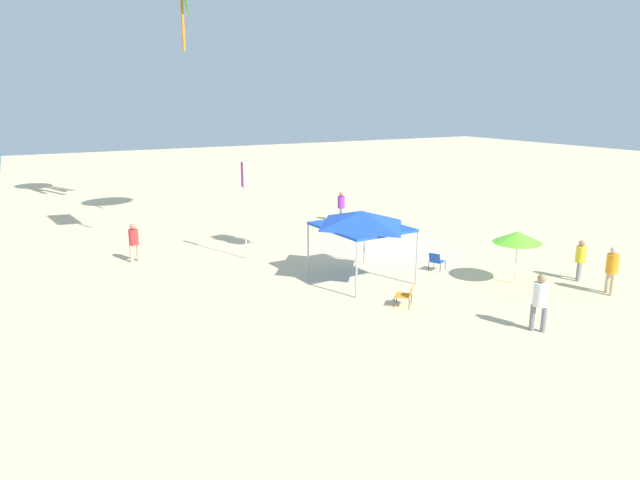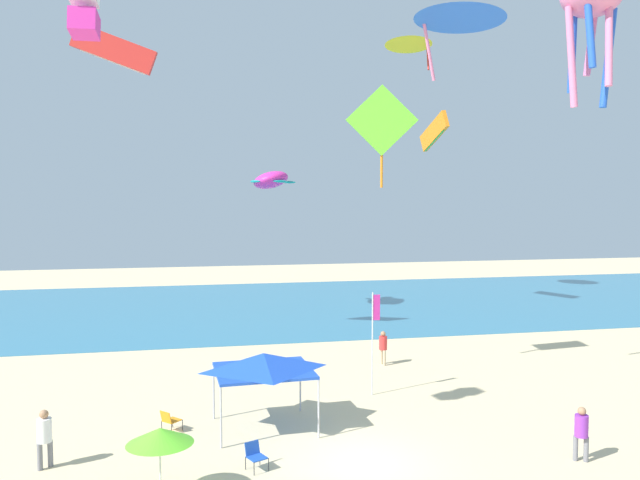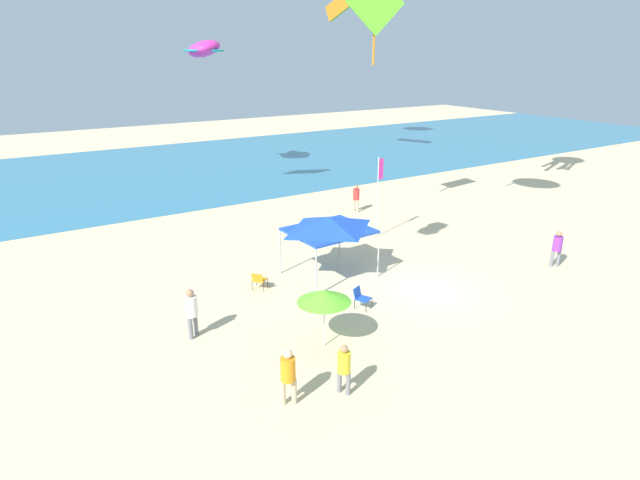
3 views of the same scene
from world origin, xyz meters
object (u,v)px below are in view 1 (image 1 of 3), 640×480
banner_flag (244,201)px  person_by_tent (134,240)px  beach_umbrella (517,237)px  person_beachcomber (581,257)px  canopy_tent (361,220)px  person_watching_sky (341,204)px  person_kite_handler (540,298)px  folding_chair_left_of_tent (406,294)px  person_far_stroller (612,267)px  folding_chair_right_of_tent (436,260)px

banner_flag → person_by_tent: banner_flag is taller
beach_umbrella → banner_flag: (8.41, 7.90, 0.77)m
person_beachcomber → canopy_tent: bearing=-58.8°
person_watching_sky → person_kite_handler: bearing=18.5°
beach_umbrella → person_watching_sky: bearing=0.6°
beach_umbrella → folding_chair_left_of_tent: size_ratio=2.61×
canopy_tent → person_watching_sky: canopy_tent is taller
canopy_tent → person_watching_sky: bearing=-26.5°
person_watching_sky → person_beachcomber: person_watching_sky is taller
beach_umbrella → person_watching_sky: 13.09m
beach_umbrella → person_far_stroller: size_ratio=1.18×
folding_chair_right_of_tent → person_watching_sky: (10.31, -1.48, 0.57)m
person_watching_sky → person_by_tent: size_ratio=1.02×
canopy_tent → folding_chair_right_of_tent: bearing=-100.7°
person_far_stroller → person_watching_sky: bearing=34.5°
person_watching_sky → person_kite_handler: size_ratio=0.95×
folding_chair_right_of_tent → canopy_tent: bearing=53.9°
folding_chair_left_of_tent → person_beachcomber: size_ratio=0.50×
beach_umbrella → person_kite_handler: 4.76m
beach_umbrella → folding_chair_right_of_tent: size_ratio=2.61×
person_beachcomber → folding_chair_right_of_tent: bearing=-70.3°
person_far_stroller → person_kite_handler: person_kite_handler is taller
folding_chair_left_of_tent → canopy_tent: bearing=-138.8°
beach_umbrella → person_kite_handler: beach_umbrella is taller
folding_chair_left_of_tent → person_kite_handler: (-3.67, -2.31, 0.62)m
canopy_tent → beach_umbrella: bearing=-124.4°
person_far_stroller → person_beachcomber: bearing=11.7°
canopy_tent → person_far_stroller: size_ratio=2.01×
folding_chair_left_of_tent → banner_flag: size_ratio=0.18×
person_by_tent → person_beachcomber: (-11.18, -15.03, -0.05)m
person_watching_sky → person_by_tent: 12.63m
folding_chair_left_of_tent → folding_chair_right_of_tent: same height
folding_chair_right_of_tent → person_beachcomber: bearing=-156.7°
canopy_tent → person_kite_handler: bearing=-163.9°
banner_flag → person_watching_sky: size_ratio=2.51×
banner_flag → person_by_tent: 5.16m
banner_flag → person_far_stroller: 14.99m
canopy_tent → person_far_stroller: bearing=-129.9°
folding_chair_right_of_tent → person_far_stroller: person_far_stroller is taller
canopy_tent → beach_umbrella: size_ratio=1.70×
folding_chair_left_of_tent → person_kite_handler: size_ratio=0.44×
beach_umbrella → folding_chair_right_of_tent: beach_umbrella is taller
folding_chair_right_of_tent → person_far_stroller: (-5.32, -3.78, 0.59)m
banner_flag → folding_chair_left_of_tent: bearing=-162.4°
person_far_stroller → person_kite_handler: bearing=128.4°
person_far_stroller → person_by_tent: (12.82, 14.61, -0.05)m
banner_flag → person_kite_handler: bearing=-157.6°
folding_chair_right_of_tent → person_watching_sky: 10.43m
canopy_tent → folding_chair_left_of_tent: size_ratio=4.45×
canopy_tent → person_by_tent: canopy_tent is taller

